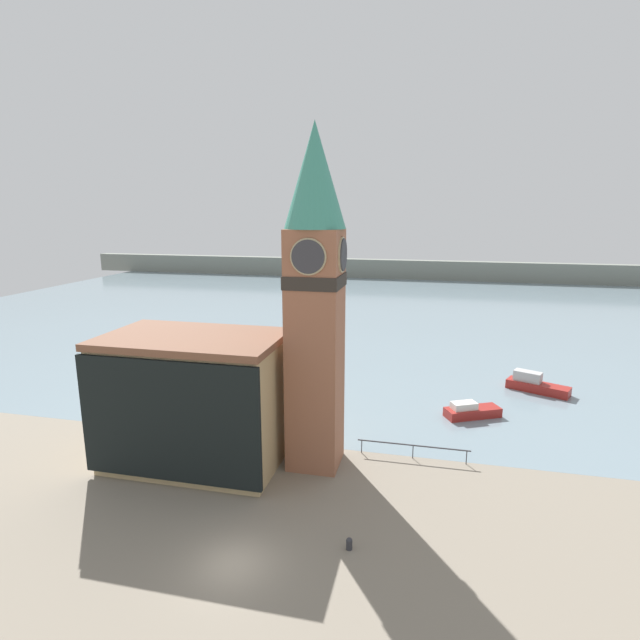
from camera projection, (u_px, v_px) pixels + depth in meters
The scene contains 9 objects.
ground_plane at pixel (233, 564), 26.06m from camera, with size 160.00×160.00×0.00m, color gray.
water at pixel (382, 306), 96.37m from camera, with size 160.00×120.00×0.00m.
far_shoreline at pixel (398, 269), 133.89m from camera, with size 180.00×3.00×5.00m.
pier_railing at pixel (413, 447), 36.97m from camera, with size 8.28×0.08×1.09m.
clock_tower at pixel (315, 293), 33.84m from camera, with size 4.11×4.11×23.70m.
pier_building at pixel (194, 400), 35.81m from camera, with size 12.69×7.93×9.51m.
boat_near at pixel (471, 411), 44.50m from camera, with size 5.18×3.71×1.44m.
boat_far at pixel (535, 385), 50.78m from camera, with size 6.15×4.09×1.95m.
mooring_bollard_near at pixel (349, 543), 27.14m from camera, with size 0.36×0.36×0.70m.
Camera 1 is at (9.51, -21.08, 18.12)m, focal length 28.00 mm.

